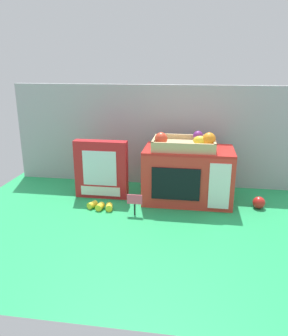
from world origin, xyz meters
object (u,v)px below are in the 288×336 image
(cookie_set_box, at_px, (101,170))
(loose_toy_apple, at_px, (259,203))
(price_sign, at_px, (135,202))
(food_groups_crate, at_px, (186,143))
(loose_toy_banana, at_px, (100,206))
(toy_microwave, at_px, (188,175))

(cookie_set_box, distance_m, loose_toy_apple, 0.79)
(cookie_set_box, height_order, loose_toy_apple, cookie_set_box)
(cookie_set_box, relative_size, price_sign, 2.99)
(food_groups_crate, xyz_separation_m, cookie_set_box, (-0.42, -0.01, -0.15))
(loose_toy_banana, relative_size, loose_toy_apple, 2.25)
(loose_toy_banana, bearing_deg, toy_microwave, 23.33)
(toy_microwave, relative_size, food_groups_crate, 1.45)
(loose_toy_banana, bearing_deg, loose_toy_apple, 9.70)
(food_groups_crate, relative_size, loose_toy_apple, 5.12)
(food_groups_crate, height_order, loose_toy_apple, food_groups_crate)
(toy_microwave, xyz_separation_m, loose_toy_apple, (0.34, -0.05, -0.11))
(cookie_set_box, relative_size, loose_toy_apple, 5.11)
(price_sign, bearing_deg, loose_toy_banana, 167.87)
(toy_microwave, distance_m, loose_toy_banana, 0.46)
(food_groups_crate, distance_m, cookie_set_box, 0.45)
(cookie_set_box, xyz_separation_m, loose_toy_banana, (0.03, -0.16, -0.13))
(loose_toy_banana, distance_m, loose_toy_apple, 0.76)
(loose_toy_banana, bearing_deg, food_groups_crate, 23.44)
(food_groups_crate, bearing_deg, price_sign, -136.44)
(price_sign, bearing_deg, food_groups_crate, 43.56)
(cookie_set_box, xyz_separation_m, loose_toy_apple, (0.78, -0.03, -0.12))
(toy_microwave, height_order, loose_toy_apple, toy_microwave)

